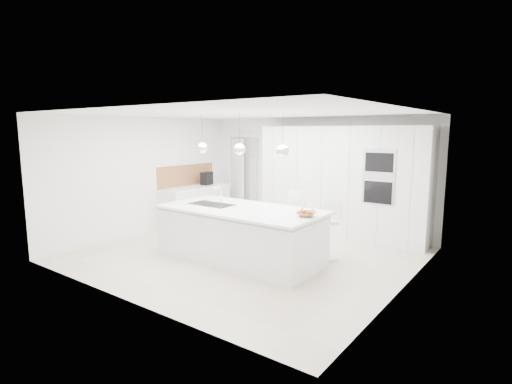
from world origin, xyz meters
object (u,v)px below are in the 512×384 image
Objects in this scene: fruit_bowl at (306,214)px; bar_stool_right at (329,230)px; island_base at (240,235)px; bar_stool_left at (293,223)px; espresso_machine at (207,178)px.

fruit_bowl is 0.91m from bar_stool_right.
bar_stool_right reaches higher than island_base.
bar_stool_right is at bearing 36.91° from island_base.
island_base is 2.50× the size of bar_stool_left.
bar_stool_left is 1.08× the size of bar_stool_right.
fruit_bowl is 0.26× the size of bar_stool_left.
espresso_machine is (-3.75, 1.77, 0.12)m from fruit_bowl.
island_base is 3.21m from espresso_machine.
bar_stool_left reaches higher than fruit_bowl.
fruit_bowl is at bearing -35.57° from espresso_machine.
fruit_bowl is 0.93× the size of espresso_machine.
island_base is at bearing -155.59° from bar_stool_right.
island_base is 1.53m from bar_stool_right.
island_base is 2.70× the size of bar_stool_right.
bar_stool_left reaches higher than island_base.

